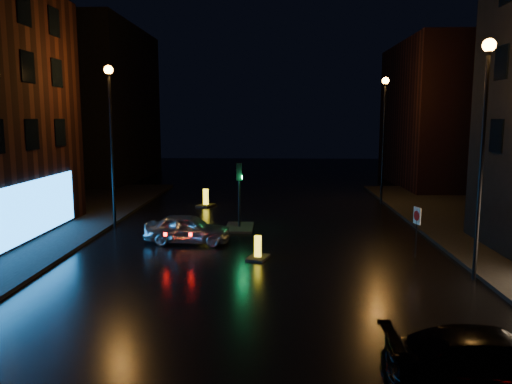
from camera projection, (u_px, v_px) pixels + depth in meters
The scene contains 12 objects.
ground at pixel (246, 354), 12.23m from camera, with size 120.00×120.00×0.00m, color black.
building_far_left at pixel (97, 104), 46.43m from camera, with size 8.00×16.00×14.00m, color black.
building_far_right at pixel (444, 115), 42.38m from camera, with size 8.00×14.00×12.00m, color black.
street_lamp_lfar at pixel (111, 122), 25.56m from camera, with size 0.44×0.44×8.37m.
street_lamp_rnear at pixel (484, 123), 17.03m from camera, with size 0.44×0.44×8.37m.
street_lamp_rfar at pixel (384, 121), 32.84m from camera, with size 0.44×0.44×8.37m.
traffic_signal at pixel (239, 219), 26.04m from camera, with size 1.40×2.40×3.45m.
silver_hatchback at pixel (188, 229), 23.05m from camera, with size 1.59×3.95×1.35m, color #B2B6BA.
dark_sedan at pixel (497, 365), 10.32m from camera, with size 1.91×4.69×1.36m, color black.
bollard_near at pixel (258, 254), 20.48m from camera, with size 1.04×1.28×0.97m.
bollard_far at pixel (206, 202), 32.74m from camera, with size 1.28×1.53×1.14m.
road_sign_right at pixel (417, 220), 20.45m from camera, with size 0.18×0.51×2.12m.
Camera 1 is at (0.70, -11.49, 5.74)m, focal length 35.00 mm.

